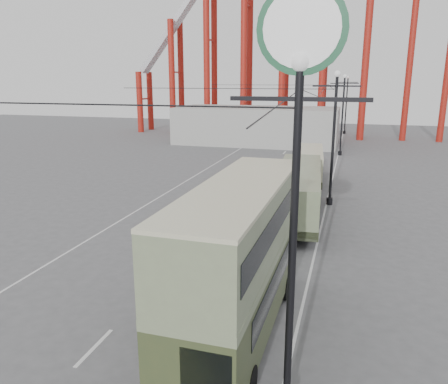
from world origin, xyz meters
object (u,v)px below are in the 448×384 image
(lamp_post_near, at_px, (298,119))
(double_decker_bus, at_px, (240,252))
(single_decker_cream, at_px, (309,164))
(pedestrian, at_px, (254,246))
(single_decker_green, at_px, (299,191))

(lamp_post_near, bearing_deg, double_decker_bus, 122.94)
(single_decker_cream, relative_size, pedestrian, 5.66)
(single_decker_green, xyz_separation_m, single_decker_cream, (-0.39, 10.88, -0.26))
(double_decker_bus, bearing_deg, single_decker_cream, 90.74)
(single_decker_green, bearing_deg, double_decker_bus, -95.93)
(single_decker_cream, bearing_deg, double_decker_bus, -94.65)
(lamp_post_near, height_order, single_decker_cream, lamp_post_near)
(pedestrian, bearing_deg, single_decker_cream, -130.24)
(double_decker_bus, distance_m, single_decker_green, 13.85)
(lamp_post_near, bearing_deg, single_decker_green, 96.03)
(single_decker_green, relative_size, pedestrian, 7.25)
(single_decker_green, height_order, single_decker_cream, single_decker_green)
(single_decker_green, bearing_deg, lamp_post_near, -88.39)
(double_decker_bus, bearing_deg, pedestrian, 98.49)
(double_decker_bus, relative_size, single_decker_cream, 1.11)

